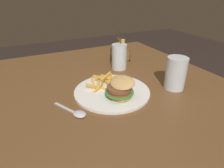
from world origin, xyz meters
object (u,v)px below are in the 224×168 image
Objects in this scene: beer_glass at (176,74)px; juice_glass at (119,58)px; meal_plate_near at (115,90)px; spoon at (78,113)px; condiment_caddy at (120,52)px.

juice_glass is at bearing -159.95° from beer_glass.
juice_glass reaches higher than meal_plate_near.
spoon is 0.59m from condiment_caddy.
juice_glass reaches higher than beer_glass.
beer_glass is 0.45m from spoon.
juice_glass is 1.34× the size of spoon.
meal_plate_near is 2.43× the size of condiment_caddy.
condiment_caddy is (-0.36, 0.22, 0.03)m from meal_plate_near.
spoon is at bearing -43.14° from condiment_caddy.
meal_plate_near is at bearing -103.53° from beer_glass.
meal_plate_near is 1.60× the size of juice_glass.
beer_glass is at bearing 5.58° from condiment_caddy.
condiment_caddy reaches higher than spoon.
spoon is (0.07, -0.18, -0.02)m from meal_plate_near.
beer_glass reaches higher than spoon.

